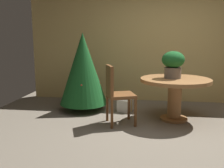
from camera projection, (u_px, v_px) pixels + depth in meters
ground_plane at (168, 136)px, 3.66m from camera, size 6.60×6.60×0.00m
back_wall_panel at (163, 43)px, 5.58m from camera, size 6.00×0.10×2.60m
round_dining_table at (175, 88)px, 4.31m from camera, size 1.19×1.19×0.73m
flower_vase at (173, 63)px, 4.26m from camera, size 0.38×0.38×0.46m
wooden_chair_left_near at (116, 91)px, 4.09m from camera, size 0.55×0.55×0.98m
holiday_tree at (83, 69)px, 4.89m from camera, size 0.93×0.93×1.52m
gift_box_cream at (125, 105)px, 4.92m from camera, size 0.31×0.33×0.24m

